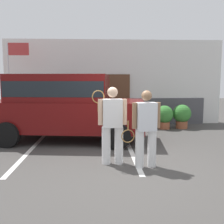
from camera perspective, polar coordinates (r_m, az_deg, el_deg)
The scene contains 10 objects.
ground_plane at distance 5.98m, azimuth 3.76°, elevation -11.48°, with size 40.00×40.00×0.00m, color #423F3D.
parking_stripe_0 at distance 7.60m, azimuth -17.05°, elevation -7.67°, with size 0.12×4.40×0.01m, color silver.
parking_stripe_1 at distance 7.43m, azimuth 3.83°, elevation -7.72°, with size 0.12×4.40×0.01m, color silver.
house_frontage at distance 11.22m, azimuth 0.52°, elevation 5.88°, with size 9.07×0.40×3.52m.
parked_suv at distance 8.25m, azimuth -10.09°, elevation 1.74°, with size 4.78×2.57×2.05m.
tennis_player_man at distance 5.89m, azimuth 0.07°, elevation -2.63°, with size 0.78×0.28×1.74m.
tennis_player_woman at distance 5.71m, azimuth 7.33°, elevation -3.45°, with size 0.88×0.30×1.67m.
potted_plant_by_porch at distance 10.31m, azimuth 11.25°, elevation -0.83°, with size 0.68×0.68×0.90m.
potted_plant_secondary at distance 10.57m, azimuth 14.88°, elevation -0.66°, with size 0.70×0.70×0.93m.
flag_pole at distance 10.58m, azimuth -20.55°, elevation 8.60°, with size 0.80×0.05×3.28m.
Camera 1 is at (-0.67, -5.62, 1.91)m, focal length 42.24 mm.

